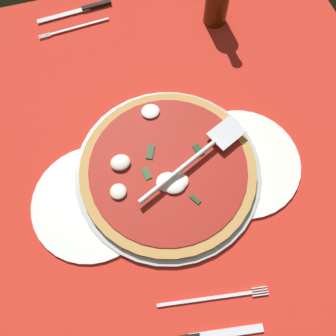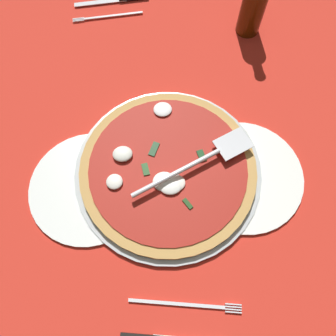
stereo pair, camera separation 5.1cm
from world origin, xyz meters
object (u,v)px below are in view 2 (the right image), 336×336
at_px(pizza_server, 197,162).
at_px(place_setting_far, 113,9).
at_px(beer_bottle, 254,3).
at_px(pizza, 167,168).
at_px(dinner_plate_left, 89,187).
at_px(dinner_plate_right, 243,175).
at_px(place_setting_near, 175,323).

xyz_separation_m(pizza_server, place_setting_far, (-0.17, 0.49, -0.04)).
xyz_separation_m(pizza_server, beer_bottle, (0.18, 0.38, 0.04)).
height_order(place_setting_far, beer_bottle, beer_bottle).
bearing_deg(beer_bottle, pizza, -122.05).
height_order(dinner_plate_left, beer_bottle, beer_bottle).
bearing_deg(place_setting_far, dinner_plate_right, 113.34).
bearing_deg(dinner_plate_right, pizza, 171.86).
distance_m(pizza, place_setting_near, 0.29).
height_order(dinner_plate_right, place_setting_near, place_setting_near).
bearing_deg(pizza, beer_bottle, 57.95).
xyz_separation_m(dinner_plate_left, pizza, (0.17, 0.02, 0.02)).
relative_size(dinner_plate_left, pizza, 0.67).
bearing_deg(dinner_plate_left, pizza_server, 5.33).
bearing_deg(dinner_plate_left, beer_bottle, 44.95).
distance_m(dinner_plate_right, pizza_server, 0.11).
distance_m(pizza, beer_bottle, 0.46).
bearing_deg(pizza, place_setting_far, 102.52).
bearing_deg(beer_bottle, dinner_plate_left, -135.05).
bearing_deg(place_setting_far, dinner_plate_left, 78.97).
bearing_deg(dinner_plate_right, dinner_plate_left, 179.98).
xyz_separation_m(place_setting_far, beer_bottle, (0.35, -0.10, 0.08)).
xyz_separation_m(dinner_plate_right, beer_bottle, (0.08, 0.41, 0.08)).
height_order(place_setting_near, beer_bottle, beer_bottle).
distance_m(dinner_plate_left, beer_bottle, 0.58).
xyz_separation_m(pizza, pizza_server, (0.06, -0.00, 0.02)).
bearing_deg(beer_bottle, pizza_server, -114.94).
bearing_deg(pizza, pizza_server, -1.43).
xyz_separation_m(dinner_plate_right, pizza, (-0.16, 0.02, 0.02)).
height_order(pizza, pizza_server, pizza_server).
height_order(dinner_plate_left, place_setting_far, place_setting_far).
distance_m(pizza_server, place_setting_near, 0.30).
relative_size(dinner_plate_right, beer_bottle, 1.16).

